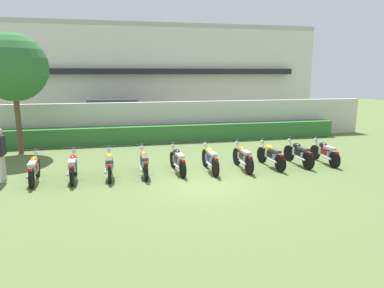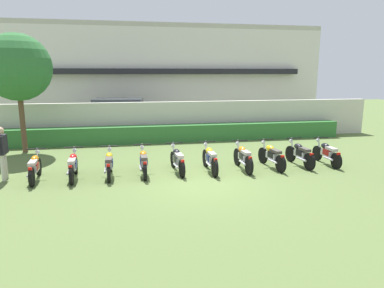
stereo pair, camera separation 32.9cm
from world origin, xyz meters
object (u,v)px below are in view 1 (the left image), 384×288
(tree_near_inspector, at_px, (13,67))
(motorcycle_in_row_3, at_px, (144,162))
(motorcycle_in_row_7, at_px, (271,155))
(motorcycle_in_row_8, at_px, (298,153))
(motorcycle_in_row_9, at_px, (325,152))
(parked_car, at_px, (117,115))
(motorcycle_in_row_6, at_px, (243,157))
(motorcycle_in_row_5, at_px, (210,158))
(motorcycle_in_row_0, at_px, (34,168))
(motorcycle_in_row_2, at_px, (109,164))
(inspector_person, at_px, (0,150))
(motorcycle_in_row_1, at_px, (73,166))
(motorcycle_in_row_4, at_px, (178,160))

(tree_near_inspector, height_order, motorcycle_in_row_3, tree_near_inspector)
(motorcycle_in_row_7, relative_size, motorcycle_in_row_8, 1.02)
(tree_near_inspector, xyz_separation_m, motorcycle_in_row_9, (11.50, -4.25, -3.10))
(parked_car, bearing_deg, motorcycle_in_row_6, -57.18)
(motorcycle_in_row_5, bearing_deg, motorcycle_in_row_0, 89.51)
(motorcycle_in_row_3, distance_m, motorcycle_in_row_5, 2.25)
(motorcycle_in_row_2, bearing_deg, motorcycle_in_row_5, -90.47)
(motorcycle_in_row_3, distance_m, motorcycle_in_row_6, 3.43)
(inspector_person, bearing_deg, motorcycle_in_row_0, -16.39)
(motorcycle_in_row_6, relative_size, inspector_person, 1.10)
(motorcycle_in_row_1, distance_m, inspector_person, 2.22)
(parked_car, relative_size, tree_near_inspector, 0.96)
(motorcycle_in_row_8, bearing_deg, motorcycle_in_row_4, 85.22)
(motorcycle_in_row_4, xyz_separation_m, motorcycle_in_row_9, (5.55, -0.01, -0.00))
(tree_near_inspector, xyz_separation_m, motorcycle_in_row_2, (3.70, -4.36, -3.10))
(motorcycle_in_row_0, relative_size, inspector_person, 1.06)
(motorcycle_in_row_0, height_order, motorcycle_in_row_9, motorcycle_in_row_0)
(motorcycle_in_row_4, xyz_separation_m, motorcycle_in_row_6, (2.29, -0.12, 0.01))
(motorcycle_in_row_0, bearing_deg, motorcycle_in_row_8, -92.89)
(tree_near_inspector, bearing_deg, motorcycle_in_row_0, -71.80)
(tree_near_inspector, relative_size, motorcycle_in_row_3, 2.66)
(parked_car, height_order, motorcycle_in_row_0, parked_car)
(motorcycle_in_row_3, bearing_deg, inspector_person, 85.75)
(motorcycle_in_row_6, bearing_deg, motorcycle_in_row_0, 89.84)
(motorcycle_in_row_6, distance_m, motorcycle_in_row_7, 1.09)
(motorcycle_in_row_3, bearing_deg, motorcycle_in_row_2, 90.44)
(tree_near_inspector, distance_m, motorcycle_in_row_0, 5.55)
(inspector_person, bearing_deg, motorcycle_in_row_4, -1.67)
(parked_car, relative_size, motorcycle_in_row_1, 2.61)
(motorcycle_in_row_0, distance_m, motorcycle_in_row_5, 5.62)
(motorcycle_in_row_2, xyz_separation_m, motorcycle_in_row_4, (2.25, 0.12, 0.00))
(motorcycle_in_row_9, height_order, inspector_person, inspector_person)
(motorcycle_in_row_5, distance_m, motorcycle_in_row_9, 4.44)
(motorcycle_in_row_6, bearing_deg, motorcycle_in_row_5, 89.51)
(motorcycle_in_row_7, xyz_separation_m, inspector_person, (-8.86, 0.22, 0.55))
(motorcycle_in_row_3, distance_m, motorcycle_in_row_4, 1.15)
(motorcycle_in_row_4, height_order, motorcycle_in_row_9, same)
(tree_near_inspector, xyz_separation_m, motorcycle_in_row_0, (1.44, -4.37, -3.10))
(parked_car, xyz_separation_m, motorcycle_in_row_3, (0.79, -9.11, -0.49))
(motorcycle_in_row_2, xyz_separation_m, motorcycle_in_row_7, (5.62, 0.06, 0.01))
(motorcycle_in_row_2, height_order, inspector_person, inspector_person)
(motorcycle_in_row_7, distance_m, inspector_person, 8.88)
(motorcycle_in_row_1, distance_m, motorcycle_in_row_6, 5.65)
(parked_car, xyz_separation_m, motorcycle_in_row_5, (3.04, -9.13, -0.48))
(motorcycle_in_row_6, distance_m, motorcycle_in_row_8, 2.20)
(motorcycle_in_row_2, height_order, motorcycle_in_row_3, motorcycle_in_row_3)
(motorcycle_in_row_0, bearing_deg, motorcycle_in_row_4, -92.08)
(parked_car, bearing_deg, motorcycle_in_row_2, -83.92)
(parked_car, relative_size, motorcycle_in_row_5, 2.47)
(motorcycle_in_row_3, xyz_separation_m, motorcycle_in_row_4, (1.14, 0.09, -0.00))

